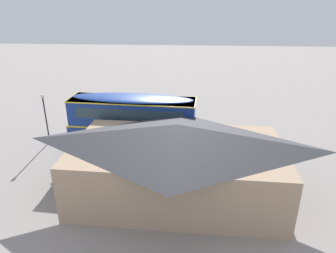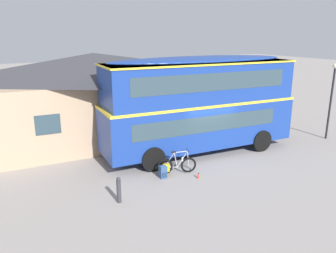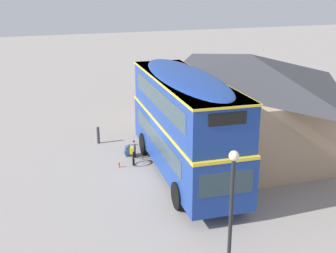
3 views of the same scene
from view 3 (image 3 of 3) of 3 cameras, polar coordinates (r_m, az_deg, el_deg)
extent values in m
plane|color=gray|center=(20.07, 0.31, -6.40)|extent=(120.00, 120.00, 0.00)
cylinder|color=black|center=(17.81, 8.76, -8.05)|extent=(1.12, 0.35, 1.10)
cylinder|color=black|center=(17.03, 1.35, -9.13)|extent=(1.12, 0.35, 1.10)
cylinder|color=black|center=(22.92, 2.62, -1.70)|extent=(1.12, 0.35, 1.10)
cylinder|color=black|center=(22.32, -3.20, -2.27)|extent=(1.12, 0.35, 1.10)
cube|color=navy|center=(19.57, 2.11, -2.26)|extent=(9.78, 3.12, 2.10)
cube|color=yellow|center=(19.22, 2.15, 0.75)|extent=(9.80, 3.14, 0.12)
cube|color=navy|center=(18.94, 2.19, 3.58)|extent=(9.49, 3.05, 1.90)
ellipsoid|color=navy|center=(18.71, 2.22, 6.63)|extent=(9.30, 2.99, 0.36)
cube|color=#2D424C|center=(15.35, 7.70, -7.46)|extent=(0.19, 2.05, 0.90)
cube|color=black|center=(14.60, 7.89, 1.01)|extent=(0.15, 1.38, 0.44)
cube|color=#2D424C|center=(19.32, -1.56, -1.58)|extent=(7.51, 0.52, 0.76)
cube|color=#2D424C|center=(18.57, -1.38, 3.76)|extent=(7.89, 0.55, 0.80)
cube|color=#2D424C|center=(20.04, 5.32, -0.91)|extent=(7.51, 0.52, 0.76)
cube|color=#2D424C|center=(19.31, 5.63, 4.25)|extent=(7.89, 0.55, 0.80)
cube|color=yellow|center=(18.73, 2.22, 6.27)|extent=(9.59, 3.13, 0.08)
torus|color=black|center=(21.04, -4.58, -4.24)|extent=(0.67, 0.29, 0.68)
torus|color=black|center=(22.00, -4.44, -3.20)|extent=(0.67, 0.29, 0.68)
cylinder|color=#B2B2B7|center=(21.04, -4.58, -4.24)|extent=(0.08, 0.11, 0.05)
cylinder|color=#B2B2B7|center=(22.00, -4.44, -3.20)|extent=(0.08, 0.11, 0.05)
cylinder|color=#B7B7BC|center=(21.19, -4.56, -3.23)|extent=(0.46, 0.18, 0.72)
cylinder|color=#B7B7BC|center=(21.14, -4.57, -2.31)|extent=(0.56, 0.21, 0.06)
cylinder|color=#B7B7BC|center=(21.46, -4.52, -2.98)|extent=(0.18, 0.09, 0.68)
cylinder|color=#B7B7BC|center=(21.76, -4.47, -3.54)|extent=(0.52, 0.20, 0.09)
cylinder|color=#B7B7BC|center=(21.70, -4.49, -2.65)|extent=(0.41, 0.15, 0.62)
cylinder|color=#B7B7BC|center=(20.95, -4.59, -3.40)|extent=(0.10, 0.06, 0.64)
cylinder|color=black|center=(20.84, -4.62, -2.43)|extent=(0.17, 0.45, 0.03)
ellipsoid|color=black|center=(21.42, -4.53, -1.98)|extent=(0.28, 0.18, 0.06)
cube|color=yellow|center=(21.98, -4.86, -3.17)|extent=(0.31, 0.22, 0.32)
cylinder|color=silver|center=(21.19, -4.56, -3.23)|extent=(0.07, 0.07, 0.18)
cube|color=#2D4C7A|center=(22.19, -5.33, -3.26)|extent=(0.31, 0.27, 0.52)
ellipsoid|color=#2D4C7A|center=(22.09, -5.35, -2.63)|extent=(0.29, 0.26, 0.10)
cube|color=navy|center=(22.19, -5.69, -3.49)|extent=(0.21, 0.05, 0.18)
cylinder|color=black|center=(22.14, -4.93, -3.30)|extent=(0.04, 0.04, 0.42)
cylinder|color=black|center=(22.29, -5.02, -3.15)|extent=(0.04, 0.04, 0.42)
cylinder|color=#D84C33|center=(20.94, -6.48, -5.11)|extent=(0.08, 0.08, 0.21)
cylinder|color=black|center=(20.89, -6.49, -4.81)|extent=(0.05, 0.05, 0.03)
cube|color=tan|center=(24.79, 10.45, 2.44)|extent=(12.70, 7.47, 3.46)
pyramid|color=#38383D|center=(24.26, 10.78, 7.86)|extent=(13.11, 7.89, 1.31)
cube|color=#3D2319|center=(23.62, 2.81, 0.20)|extent=(1.10, 0.09, 2.10)
cube|color=#2D424C|center=(26.20, 0.52, 4.00)|extent=(1.10, 0.09, 0.90)
cube|color=#2D424C|center=(20.62, 5.79, -0.12)|extent=(1.10, 0.09, 0.90)
cylinder|color=black|center=(12.45, 8.24, -12.89)|extent=(0.11, 0.11, 3.99)
sphere|color=#F2E5BF|center=(11.50, 8.72, -3.85)|extent=(0.28, 0.28, 0.28)
cylinder|color=#333338|center=(24.08, -9.21, -1.24)|extent=(0.16, 0.16, 0.85)
sphere|color=#333338|center=(23.93, -9.27, -0.19)|extent=(0.16, 0.16, 0.16)
camera|label=1|loc=(35.60, 36.23, 20.08)|focal=33.03mm
camera|label=2|loc=(26.89, -33.65, 9.91)|focal=35.48mm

